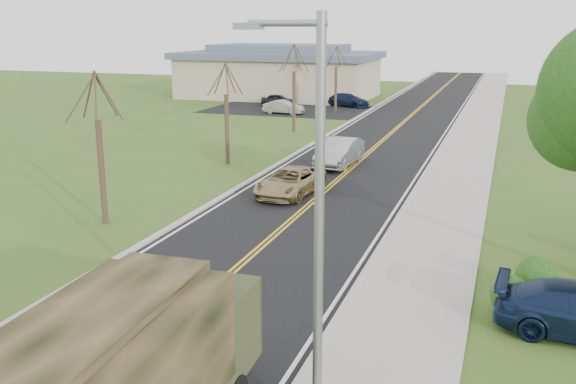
% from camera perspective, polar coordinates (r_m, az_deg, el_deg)
% --- Properties ---
extents(ground, '(160.00, 160.00, 0.00)m').
position_cam_1_polar(ground, '(15.67, -15.42, -15.67)').
color(ground, '#3B541C').
rests_on(ground, ground).
extents(road, '(8.00, 120.00, 0.01)m').
position_cam_1_polar(road, '(52.19, 10.00, 5.91)').
color(road, black).
rests_on(road, ground).
extents(curb_right, '(0.30, 120.00, 0.12)m').
position_cam_1_polar(curb_right, '(51.71, 14.56, 5.65)').
color(curb_right, '#9E998E').
rests_on(curb_right, ground).
extents(sidewalk_right, '(3.20, 120.00, 0.10)m').
position_cam_1_polar(sidewalk_right, '(51.61, 16.50, 5.49)').
color(sidewalk_right, '#9E998E').
rests_on(sidewalk_right, ground).
extents(curb_left, '(0.30, 120.00, 0.10)m').
position_cam_1_polar(curb_left, '(52.98, 5.54, 6.25)').
color(curb_left, '#9E998E').
rests_on(curb_left, ground).
extents(street_light, '(1.65, 0.22, 8.00)m').
position_cam_1_polar(street_light, '(11.44, 2.30, -2.36)').
color(street_light, gray).
rests_on(street_light, ground).
extents(bare_tree_a, '(1.93, 2.26, 6.08)m').
position_cam_1_polar(bare_tree_a, '(26.32, -16.30, 2.81)').
color(bare_tree_a, '#38281C').
rests_on(bare_tree_a, ground).
extents(bare_tree_b, '(1.83, 2.14, 5.73)m').
position_cam_1_polar(bare_tree_b, '(36.63, -5.47, 6.31)').
color(bare_tree_b, '#38281C').
rests_on(bare_tree_b, ground).
extents(bare_tree_c, '(2.04, 2.39, 6.42)m').
position_cam_1_polar(bare_tree_c, '(47.69, 0.53, 8.68)').
color(bare_tree_c, '#38281C').
rests_on(bare_tree_c, ground).
extents(bare_tree_d, '(1.88, 2.20, 5.91)m').
position_cam_1_polar(bare_tree_d, '(59.16, 4.27, 9.59)').
color(bare_tree_d, '#38281C').
rests_on(bare_tree_d, ground).
extents(commercial_building, '(25.50, 21.50, 5.65)m').
position_cam_1_polar(commercial_building, '(71.31, -0.74, 10.61)').
color(commercial_building, tan).
rests_on(commercial_building, ground).
extents(suv_champagne, '(2.58, 4.79, 1.28)m').
position_cam_1_polar(suv_champagne, '(30.01, 0.20, 0.93)').
color(suv_champagne, '#9D8B59').
rests_on(suv_champagne, ground).
extents(sedan_silver, '(1.92, 4.75, 1.53)m').
position_cam_1_polar(sedan_silver, '(36.38, 4.60, 3.54)').
color(sedan_silver, '#AEAFB3').
rests_on(sedan_silver, ground).
extents(lot_car_dark, '(3.59, 1.85, 1.17)m').
position_cam_1_polar(lot_car_dark, '(63.31, -0.84, 8.18)').
color(lot_car_dark, black).
rests_on(lot_car_dark, ground).
extents(lot_car_silver, '(3.70, 1.45, 1.20)m').
position_cam_1_polar(lot_car_silver, '(57.66, -0.38, 7.55)').
color(lot_car_silver, '#A7A7AC').
rests_on(lot_car_silver, ground).
extents(lot_car_navy, '(4.82, 3.38, 1.30)m').
position_cam_1_polar(lot_car_navy, '(63.15, 5.38, 8.16)').
color(lot_car_navy, '#0F1B37').
rests_on(lot_car_navy, ground).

